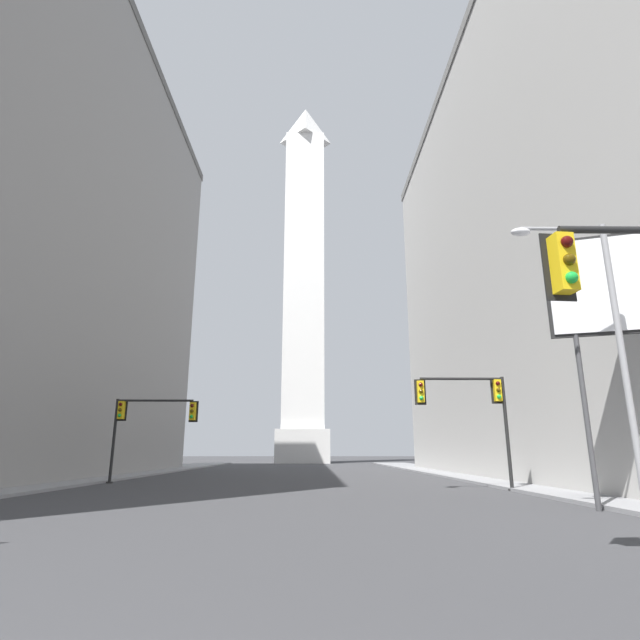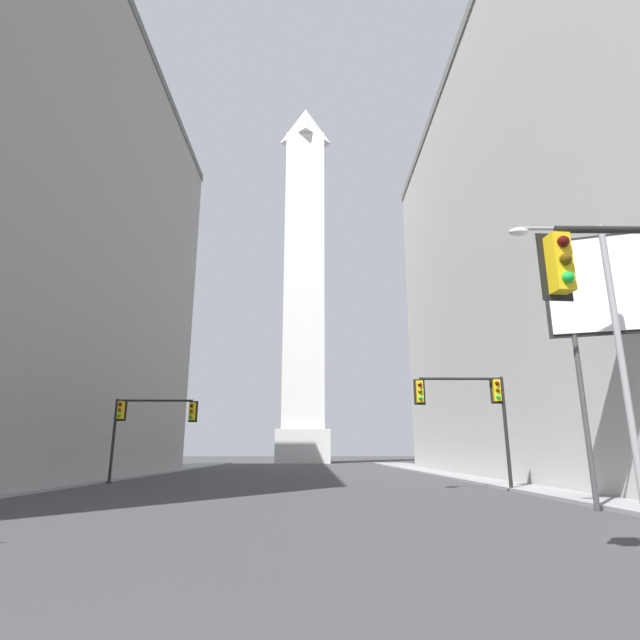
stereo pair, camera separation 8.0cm
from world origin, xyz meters
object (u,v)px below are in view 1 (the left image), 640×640
object	(u,v)px
street_lamp	(604,330)
traffic_light_mid_left	(144,418)
billboard_sign	(620,291)
obelisk	(304,276)
traffic_light_mid_right	(474,403)

from	to	relation	value
street_lamp	traffic_light_mid_left	bearing A→B (deg)	138.91
street_lamp	billboard_sign	size ratio (longest dim) A/B	0.96
street_lamp	billboard_sign	distance (m)	3.07
street_lamp	billboard_sign	world-z (taller)	billboard_sign
obelisk	billboard_sign	size ratio (longest dim) A/B	7.13
obelisk	traffic_light_mid_left	distance (m)	61.34
traffic_light_mid_right	traffic_light_mid_left	bearing A→B (deg)	161.34
traffic_light_mid_left	billboard_sign	bearing A→B (deg)	-35.78
obelisk	traffic_light_mid_right	bearing A→B (deg)	-80.70
obelisk	traffic_light_mid_right	distance (m)	66.90
traffic_light_mid_right	billboard_sign	xyz separation A→B (m)	(2.54, -9.04, 3.10)
obelisk	traffic_light_mid_right	size ratio (longest dim) A/B	12.08
traffic_light_mid_right	billboard_sign	distance (m)	9.89
obelisk	traffic_light_mid_left	xyz separation A→B (m)	(-9.04, -53.44, -28.73)
traffic_light_mid_right	billboard_sign	world-z (taller)	billboard_sign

